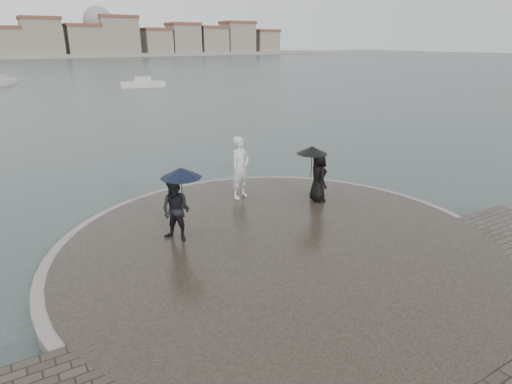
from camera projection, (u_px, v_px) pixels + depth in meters
ground at (372, 320)px, 9.17m from camera, size 400.00×400.00×0.00m
kerb_ring at (280, 249)px, 11.94m from camera, size 12.50×12.50×0.32m
quay_tip at (280, 248)px, 11.93m from camera, size 11.90×11.90×0.36m
statue at (240, 168)px, 14.92m from camera, size 0.93×0.76×2.20m
visitor_left at (177, 200)px, 11.71m from camera, size 1.35×1.22×2.04m
visitor_right at (317, 170)px, 14.61m from camera, size 1.17×1.12×1.95m
boats at (18, 92)px, 46.23m from camera, size 32.59×32.95×1.50m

